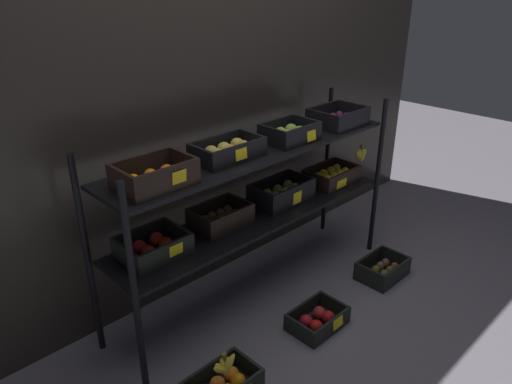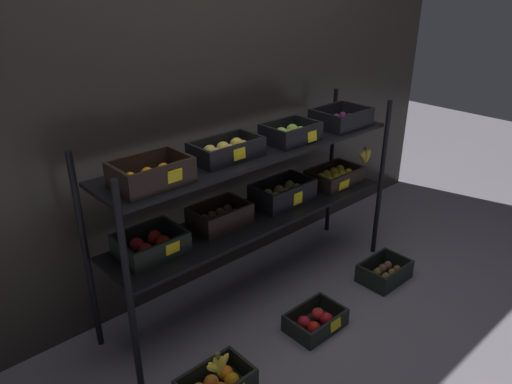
{
  "view_description": "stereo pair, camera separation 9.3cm",
  "coord_description": "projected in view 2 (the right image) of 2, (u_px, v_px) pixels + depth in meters",
  "views": [
    {
      "loc": [
        -1.73,
        -1.78,
        1.82
      ],
      "look_at": [
        0.0,
        0.0,
        0.68
      ],
      "focal_mm": 33.89,
      "sensor_mm": 36.0,
      "label": 1
    },
    {
      "loc": [
        -1.67,
        -1.84,
        1.82
      ],
      "look_at": [
        0.0,
        0.0,
        0.68
      ],
      "focal_mm": 33.89,
      "sensor_mm": 36.0,
      "label": 2
    }
  ],
  "objects": [
    {
      "name": "ground_plane",
      "position": [
        256.0,
        290.0,
        3.01
      ],
      "size": [
        10.0,
        10.0,
        0.0
      ],
      "primitive_type": "plane",
      "color": "slate"
    },
    {
      "name": "banana_bunch_loose",
      "position": [
        218.0,
        365.0,
        2.21
      ],
      "size": [
        0.15,
        0.04,
        0.13
      ],
      "color": "brown",
      "rests_on": "crate_ground_orange"
    },
    {
      "name": "display_rack",
      "position": [
        260.0,
        181.0,
        2.72
      ],
      "size": [
        2.0,
        0.46,
        1.09
      ],
      "color": "black",
      "rests_on": "ground_plane"
    },
    {
      "name": "crate_ground_apple_red",
      "position": [
        315.0,
        321.0,
        2.68
      ],
      "size": [
        0.32,
        0.23,
        0.1
      ],
      "color": "black",
      "rests_on": "ground_plane"
    },
    {
      "name": "crate_ground_kiwi",
      "position": [
        384.0,
        273.0,
        3.11
      ],
      "size": [
        0.32,
        0.23,
        0.12
      ],
      "color": "black",
      "rests_on": "ground_plane"
    },
    {
      "name": "storefront_wall",
      "position": [
        208.0,
        95.0,
        2.81
      ],
      "size": [
        4.26,
        0.12,
        2.32
      ],
      "primitive_type": "cube",
      "color": "#2D2823",
      "rests_on": "ground_plane"
    }
  ]
}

